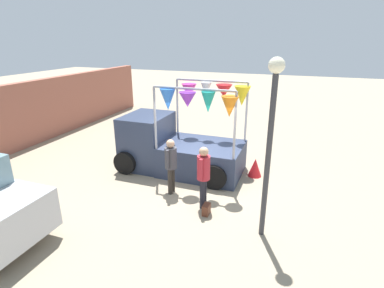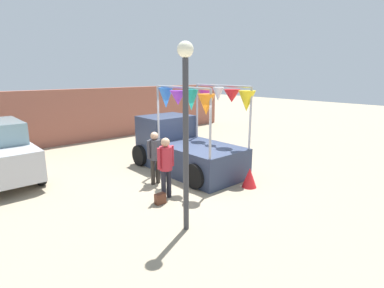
{
  "view_description": "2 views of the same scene",
  "coord_description": "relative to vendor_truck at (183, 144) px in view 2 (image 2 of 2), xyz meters",
  "views": [
    {
      "loc": [
        -7.88,
        -2.74,
        4.28
      ],
      "look_at": [
        0.34,
        0.27,
        1.15
      ],
      "focal_mm": 28.0,
      "sensor_mm": 36.0,
      "label": 1
    },
    {
      "loc": [
        -5.73,
        -6.81,
        3.33
      ],
      "look_at": [
        0.31,
        0.04,
        1.17
      ],
      "focal_mm": 28.0,
      "sensor_mm": 36.0,
      "label": 2
    }
  ],
  "objects": [
    {
      "name": "person_vendor",
      "position": [
        -1.61,
        -0.58,
        0.07
      ],
      "size": [
        0.53,
        0.34,
        1.63
      ],
      "color": "#2D2823",
      "rests_on": "ground"
    },
    {
      "name": "vendor_truck",
      "position": [
        0.0,
        0.0,
        0.0
      ],
      "size": [
        2.46,
        4.12,
        2.96
      ],
      "color": "#2D3851",
      "rests_on": "ground"
    },
    {
      "name": "ground_plane",
      "position": [
        -0.81,
        -1.07,
        -0.91
      ],
      "size": [
        60.0,
        60.0,
        0.0
      ],
      "primitive_type": "plane",
      "color": "gray"
    },
    {
      "name": "person_customer",
      "position": [
        -2.01,
        -1.68,
        0.11
      ],
      "size": [
        0.53,
        0.34,
        1.68
      ],
      "color": "black",
      "rests_on": "ground"
    },
    {
      "name": "handbag",
      "position": [
        -2.36,
        -1.88,
        -0.77
      ],
      "size": [
        0.28,
        0.16,
        0.28
      ],
      "primitive_type": "cube",
      "color": "#592D1E",
      "rests_on": "ground"
    },
    {
      "name": "brick_boundary_wall",
      "position": [
        -0.81,
        6.64,
        0.39
      ],
      "size": [
        18.0,
        0.36,
        2.6
      ],
      "primitive_type": "cube",
      "color": "#9E5947",
      "rests_on": "ground"
    },
    {
      "name": "folded_kite_bundle_crimson",
      "position": [
        0.33,
        -2.68,
        -0.61
      ],
      "size": [
        0.48,
        0.48,
        0.6
      ],
      "primitive_type": "cone",
      "rotation": [
        0.0,
        0.0,
        1.67
      ],
      "color": "red",
      "rests_on": "ground"
    },
    {
      "name": "street_lamp",
      "position": [
        -2.69,
        -3.31,
        1.66
      ],
      "size": [
        0.32,
        0.32,
        3.94
      ],
      "color": "#333338",
      "rests_on": "ground"
    }
  ]
}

